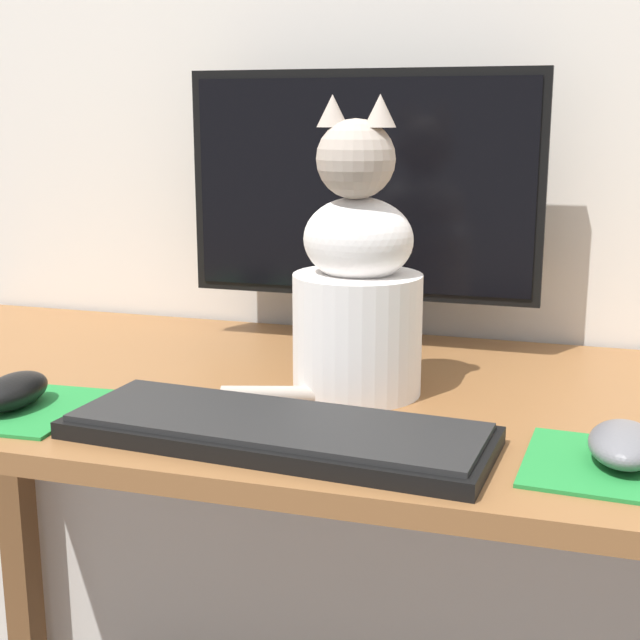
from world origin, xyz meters
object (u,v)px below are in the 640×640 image
Objects in this scene: monitor at (362,201)px; keyboard at (277,430)px; computer_mouse_left at (14,391)px; computer_mouse_right at (624,444)px; cat at (356,287)px.

monitor is 0.45m from keyboard.
monitor is 1.11× the size of keyboard.
keyboard is at bearing -0.72° from computer_mouse_left.
monitor is 4.82× the size of computer_mouse_left.
monitor is 0.55m from computer_mouse_right.
computer_mouse_right is (0.34, 0.03, 0.01)m from keyboard.
monitor reaches higher than computer_mouse_right.
monitor is 0.24m from cat.
monitor is at bearing 106.86° from cat.
computer_mouse_left is at bearing -127.39° from monitor.
computer_mouse_left is 0.41m from cat.
cat reaches higher than computer_mouse_left.
monitor is at bearing 96.14° from keyboard.
cat is at bearing 26.92° from computer_mouse_left.
monitor is at bearing 52.61° from computer_mouse_left.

